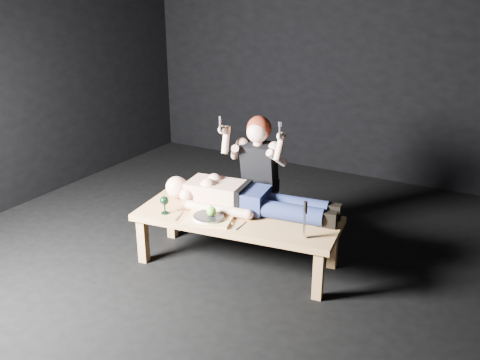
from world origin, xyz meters
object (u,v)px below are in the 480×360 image
Objects in this scene: goblet at (165,205)px; lying_man at (249,196)px; carving_knife at (305,220)px; serving_tray at (209,219)px; kneeling_woman at (262,175)px; table at (237,240)px.

lying_man is at bearing 36.00° from goblet.
carving_knife reaches higher than lying_man.
serving_tray is 0.81m from carving_knife.
kneeling_woman is at bearing 83.59° from serving_tray.
serving_tray is 2.41× the size of goblet.
lying_man is 0.43m from kneeling_woman.
lying_man is 1.34× the size of kneeling_woman.
table is 0.70m from kneeling_woman.
kneeling_woman is (-0.07, 0.58, 0.38)m from table.
carving_knife is at bearing 7.79° from goblet.
lying_man reaches higher than table.
carving_knife reaches higher than table.
goblet is at bearing -126.16° from kneeling_woman.
kneeling_woman reaches higher than table.
kneeling_woman reaches higher than carving_knife.
table is 10.95× the size of goblet.
table is at bearing 163.75° from carving_knife.
lying_man reaches higher than serving_tray.
table is 1.39× the size of kneeling_woman.
kneeling_woman is at bearing 88.94° from table.
goblet is at bearing -151.86° from lying_man.
serving_tray is at bearing -125.37° from lying_man.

